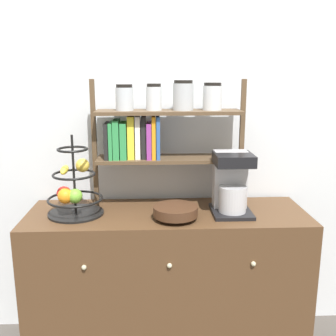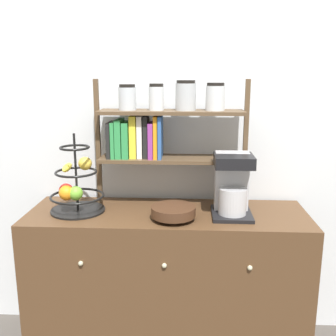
% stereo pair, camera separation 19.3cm
% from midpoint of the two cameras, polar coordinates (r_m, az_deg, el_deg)
% --- Properties ---
extents(wall_back, '(7.00, 0.05, 2.60)m').
position_cam_midpoint_polar(wall_back, '(2.21, 2.84, 8.24)').
color(wall_back, silver).
rests_on(wall_back, ground_plane).
extents(sideboard, '(1.44, 0.49, 0.80)m').
position_cam_midpoint_polar(sideboard, '(2.21, 2.51, -16.36)').
color(sideboard, '#4C331E').
rests_on(sideboard, ground_plane).
extents(coffee_maker, '(0.20, 0.23, 0.31)m').
position_cam_midpoint_polar(coffee_maker, '(2.01, 12.03, -2.40)').
color(coffee_maker, black).
rests_on(coffee_maker, sideboard).
extents(fruit_stand, '(0.28, 0.28, 0.41)m').
position_cam_midpoint_polar(fruit_stand, '(2.04, -10.73, -2.81)').
color(fruit_stand, black).
rests_on(fruit_stand, sideboard).
extents(wooden_bowl, '(0.22, 0.22, 0.07)m').
position_cam_midpoint_polar(wooden_bowl, '(1.93, 3.66, -6.42)').
color(wooden_bowl, '#422819').
rests_on(wooden_bowl, sideboard).
extents(shelf_hutch, '(0.80, 0.20, 0.67)m').
position_cam_midpoint_polar(shelf_hutch, '(2.06, 1.22, 5.99)').
color(shelf_hutch, brown).
rests_on(shelf_hutch, sideboard).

